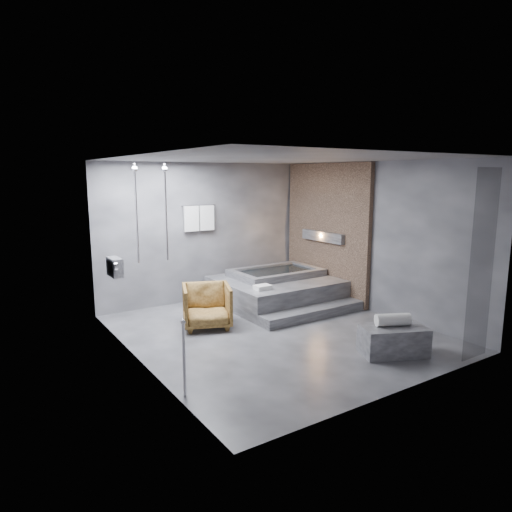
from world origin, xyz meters
TOP-DOWN VIEW (x-y plane):
  - room at (0.40, 0.24)m, footprint 5.00×5.04m
  - tub_deck at (1.05, 1.45)m, footprint 2.20×2.00m
  - tub_step at (1.05, 0.27)m, footprint 2.20×0.36m
  - concrete_bench at (0.89, -1.68)m, footprint 1.04×0.83m
  - driftwood_chair at (-0.80, 0.87)m, footprint 1.03×1.04m
  - rolled_towel at (0.91, -1.63)m, footprint 0.53×0.38m
  - deck_towel at (0.33, 0.86)m, footprint 0.30×0.22m

SIDE VIEW (x-z plane):
  - tub_step at x=1.05m, z-range 0.00..0.18m
  - concrete_bench at x=0.89m, z-range 0.00..0.41m
  - tub_deck at x=1.05m, z-range 0.00..0.50m
  - driftwood_chair at x=-0.80m, z-range 0.00..0.73m
  - rolled_towel at x=0.91m, z-range 0.41..0.59m
  - deck_towel at x=0.33m, z-range 0.50..0.58m
  - room at x=0.40m, z-range 0.32..3.14m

